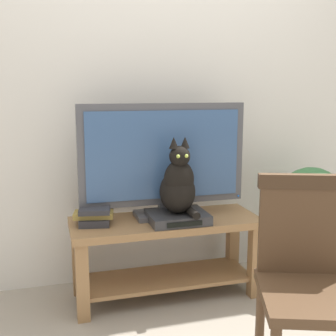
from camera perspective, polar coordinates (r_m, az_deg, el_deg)
name	(u,v)px	position (r m, az deg, el deg)	size (l,w,h in m)	color
back_wall	(157,69)	(2.92, -1.41, 12.89)	(7.00, 0.12, 2.80)	silver
tv_stand	(166,244)	(2.70, -0.29, -9.95)	(1.15, 0.43, 0.49)	olive
tv	(163,158)	(2.61, -0.62, 1.33)	(1.02, 0.20, 0.70)	#4C4C51
media_box	(177,217)	(2.59, 1.20, -6.49)	(0.35, 0.29, 0.06)	#2D2D30
cat	(178,185)	(2.53, 1.33, -2.21)	(0.21, 0.29, 0.46)	black
wooden_chair	(311,272)	(1.87, 18.37, -12.92)	(0.54, 0.54, 0.93)	#513823
book_stack	(94,216)	(2.56, -9.69, -6.27)	(0.24, 0.19, 0.11)	#2D2D33
potted_plant	(310,212)	(2.97, 18.23, -5.55)	(0.44, 0.44, 0.78)	#47474C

